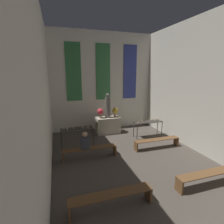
{
  "coord_description": "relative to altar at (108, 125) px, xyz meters",
  "views": [
    {
      "loc": [
        -2.8,
        0.97,
        3.5
      ],
      "look_at": [
        0.0,
        9.68,
        1.45
      ],
      "focal_mm": 28.0,
      "sensor_mm": 36.0,
      "label": 1
    }
  ],
  "objects": [
    {
      "name": "person_seated",
      "position": [
        -1.8,
        -2.78,
        0.3
      ],
      "size": [
        0.36,
        0.24,
        0.73
      ],
      "color": "#383D47",
      "rests_on": "pew_back_left"
    },
    {
      "name": "pew_back_right",
      "position": [
        1.6,
        -2.78,
        -0.14
      ],
      "size": [
        2.24,
        0.36,
        0.45
      ],
      "color": "brown",
      "rests_on": "ground_plane"
    },
    {
      "name": "flower_vase_right",
      "position": [
        0.45,
        -0.0,
        0.83
      ],
      "size": [
        0.36,
        0.36,
        0.56
      ],
      "color": "#937A5B",
      "rests_on": "altar"
    },
    {
      "name": "candle_rack_left",
      "position": [
        -1.95,
        -1.29,
        0.3
      ],
      "size": [
        1.58,
        0.51,
        1.07
      ],
      "color": "#332D28",
      "rests_on": "ground_plane"
    },
    {
      "name": "wall_left",
      "position": [
        -3.21,
        -4.75,
        2.48
      ],
      "size": [
        0.12,
        11.7,
        5.91
      ],
      "color": "silver",
      "rests_on": "ground_plane"
    },
    {
      "name": "pew_second_right",
      "position": [
        1.6,
        -5.76,
        -0.14
      ],
      "size": [
        2.24,
        0.36,
        0.45
      ],
      "color": "brown",
      "rests_on": "ground_plane"
    },
    {
      "name": "altar",
      "position": [
        0.0,
        0.0,
        0.0
      ],
      "size": [
        1.38,
        0.75,
        0.95
      ],
      "color": "#ADA38E",
      "rests_on": "ground_plane"
    },
    {
      "name": "candle_rack_right",
      "position": [
        1.94,
        -1.28,
        0.3
      ],
      "size": [
        1.58,
        0.51,
        1.08
      ],
      "color": "#332D28",
      "rests_on": "ground_plane"
    },
    {
      "name": "pew_second_left",
      "position": [
        -1.6,
        -5.76,
        -0.14
      ],
      "size": [
        2.24,
        0.36,
        0.45
      ],
      "color": "brown",
      "rests_on": "ground_plane"
    },
    {
      "name": "pew_back_left",
      "position": [
        -1.6,
        -2.78,
        -0.14
      ],
      "size": [
        2.24,
        0.36,
        0.45
      ],
      "color": "brown",
      "rests_on": "ground_plane"
    },
    {
      "name": "statue",
      "position": [
        0.0,
        -0.0,
        1.13
      ],
      "size": [
        0.31,
        0.31,
        1.42
      ],
      "color": "#5B5651",
      "rests_on": "altar"
    },
    {
      "name": "wall_back",
      "position": [
        0.0,
        1.03,
        2.51
      ],
      "size": [
        6.53,
        0.16,
        5.91
      ],
      "color": "silver",
      "rests_on": "ground_plane"
    },
    {
      "name": "flower_vase_left",
      "position": [
        -0.45,
        -0.0,
        0.83
      ],
      "size": [
        0.36,
        0.36,
        0.56
      ],
      "color": "#937A5B",
      "rests_on": "altar"
    }
  ]
}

